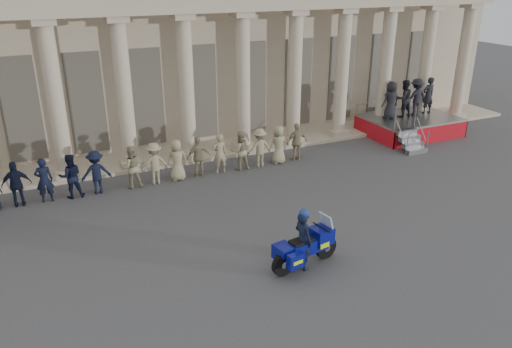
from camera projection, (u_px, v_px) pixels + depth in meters
The scene contains 6 objects.
ground at pixel (229, 252), 15.08m from camera, with size 90.00×90.00×0.00m, color #3D3D3F.
building at pixel (122, 40), 25.77m from camera, with size 40.00×12.50×9.00m.
officer_rank at pixel (55, 178), 18.19m from camera, with size 21.45×0.64×1.69m.
reviewing_stand at pixel (410, 106), 25.30m from camera, with size 4.59×4.32×2.81m.
motorcycle at pixel (306, 247), 14.13m from camera, with size 2.27×1.07×1.47m.
rider at pixel (303, 239), 13.95m from camera, with size 0.53×0.71×1.86m.
Camera 1 is at (-4.69, -12.21, 7.90)m, focal length 35.00 mm.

